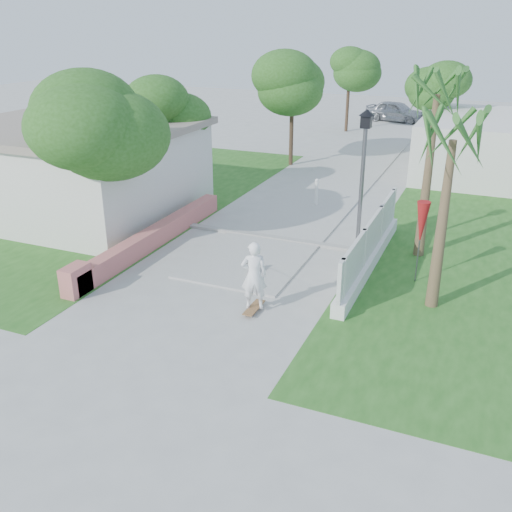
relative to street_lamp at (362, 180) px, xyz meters
The scene contains 22 objects.
ground 6.67m from the street_lamp, 117.80° to the right, with size 90.00×90.00×0.00m, color #B7B7B2.
path_strip 14.98m from the street_lamp, 101.31° to the left, with size 3.20×36.00×0.06m, color #B7B7B2.
curb 3.78m from the street_lamp, behind, with size 6.50×0.25×0.10m, color #999993.
grass_left 10.49m from the street_lamp, 165.83° to the left, with size 8.00×20.00×0.01m, color #265B1C.
grass_right 5.38m from the street_lamp, 31.37° to the left, with size 8.00×20.00×0.01m, color #265B1C.
pink_wall 6.83m from the street_lamp, 162.57° to the right, with size 0.45×8.20×0.80m.
house_left 10.94m from the street_lamp, behind, with size 8.40×7.40×3.23m.
lattice_fence 2.01m from the street_lamp, 44.82° to the right, with size 0.35×7.00×1.50m.
building_right 12.93m from the street_lamp, 76.07° to the left, with size 6.00×8.00×2.60m, color silver.
street_lamp is the anchor object (origin of this frame).
bollard 5.56m from the street_lamp, 120.96° to the left, with size 0.14×0.14×1.09m.
patio_umbrella 2.27m from the street_lamp, 27.76° to the right, with size 0.36×0.36×2.30m.
tree_left_near 7.92m from the street_lamp, 161.15° to the right, with size 3.60×3.60×5.28m.
tree_left_mid 8.96m from the street_lamp, 160.42° to the left, with size 3.20×3.20×4.85m.
tree_path_left 12.10m from the street_lamp, 119.30° to the left, with size 3.40×3.40×5.23m.
tree_path_right 14.52m from the street_lamp, 88.74° to the left, with size 3.00×3.00×4.79m.
tree_path_far 21.30m from the street_lamp, 105.50° to the left, with size 3.20×3.20×5.17m.
palm_far 2.85m from the street_lamp, 30.47° to the left, with size 1.80×1.80×5.30m.
palm_near 3.72m from the street_lamp, 42.61° to the right, with size 1.80×1.80×4.70m.
skateboarder 4.33m from the street_lamp, 118.98° to the right, with size 1.26×2.68×1.84m.
dog 4.00m from the street_lamp, 136.41° to the right, with size 0.26×0.57×0.39m.
parked_car 25.62m from the street_lamp, 97.70° to the left, with size 1.70×4.23×1.44m, color #A9ACB1.
Camera 1 is at (6.33, -10.39, 6.74)m, focal length 40.00 mm.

